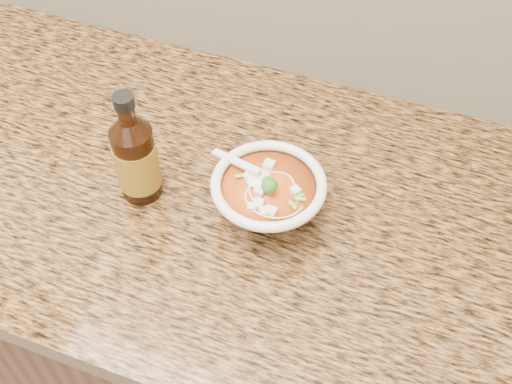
% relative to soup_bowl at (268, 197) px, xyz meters
% --- Properties ---
extents(cabinet, '(4.00, 0.65, 0.86)m').
position_rel_soup_bowl_xyz_m(cabinet, '(-0.35, 0.02, -0.51)').
color(cabinet, '#33190F').
rests_on(cabinet, ground).
extents(counter_slab, '(4.00, 0.68, 0.04)m').
position_rel_soup_bowl_xyz_m(counter_slab, '(-0.35, 0.02, -0.06)').
color(counter_slab, brown).
rests_on(counter_slab, cabinet).
extents(soup_bowl, '(0.19, 0.17, 0.10)m').
position_rel_soup_bowl_xyz_m(soup_bowl, '(0.00, 0.00, 0.00)').
color(soup_bowl, white).
rests_on(soup_bowl, counter_slab).
extents(hot_sauce_bottle, '(0.07, 0.07, 0.20)m').
position_rel_soup_bowl_xyz_m(hot_sauce_bottle, '(-0.20, -0.03, 0.04)').
color(hot_sauce_bottle, '#361707').
rests_on(hot_sauce_bottle, counter_slab).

